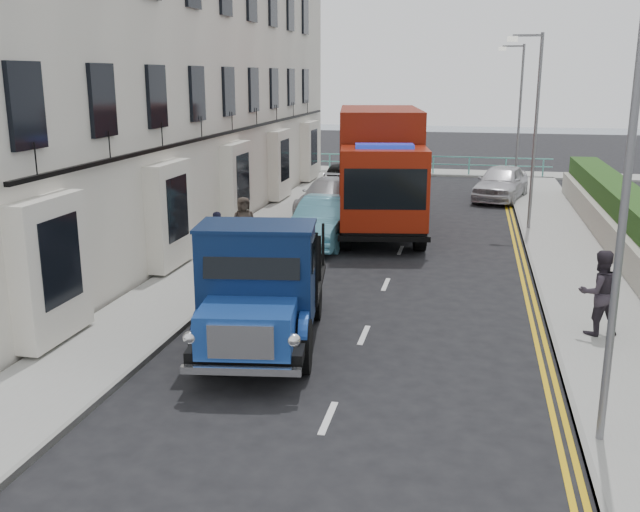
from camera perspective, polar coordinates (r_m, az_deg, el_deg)
The scene contains 20 objects.
ground at distance 14.04m, azimuth 2.29°, elevation -9.18°, with size 120.00×120.00×0.00m, color black.
pavement_west at distance 23.56m, azimuth -6.47°, elevation 0.66°, with size 2.40×38.00×0.12m, color gray.
pavement_east at distance 22.61m, azimuth 19.68°, elevation -0.69°, with size 2.60×38.00×0.12m, color gray.
promenade at distance 42.11m, azimuth 9.08°, elevation 6.62°, with size 30.00×2.50×0.12m, color gray.
sea_plane at distance 72.94m, azimuth 10.47°, elevation 9.72°, with size 120.00×120.00×0.00m, color slate.
terrace_west at distance 28.24m, azimuth -12.84°, elevation 17.19°, with size 6.31×30.20×14.25m.
seafront_railing at distance 41.25m, azimuth 9.04°, elevation 7.19°, with size 13.00×0.08×1.11m.
lamp_near at distance 11.00m, azimuth 22.66°, elevation 4.86°, with size 1.23×0.18×7.00m.
lamp_mid at distance 26.82m, azimuth 16.65°, elevation 10.34°, with size 1.23×0.18×7.00m.
lamp_far at distance 36.78m, azimuth 15.51°, elevation 11.35°, with size 1.23×0.18×7.00m.
bedford_lorry at distance 14.53m, azimuth -4.91°, elevation -3.14°, with size 3.03×5.96×2.71m.
red_lorry at distance 26.31m, azimuth 4.80°, elevation 7.15°, with size 4.16×8.68×4.36m.
parked_car_front at distance 16.32m, azimuth -5.41°, elevation -2.88°, with size 1.85×4.60×1.57m, color black.
parked_car_mid at distance 24.13m, azimuth 0.46°, elevation 2.83°, with size 1.65×4.74×1.56m, color #64BAD7.
parked_car_rear at distance 29.61m, azimuth 0.69°, elevation 4.82°, with size 1.96×4.82×1.40m, color #B8BABE.
seafront_car_left at distance 38.08m, azimuth 3.76°, elevation 7.02°, with size 2.51×5.45×1.51m, color black.
seafront_car_right at distance 33.71m, azimuth 14.30°, elevation 5.72°, with size 1.88×4.68×1.59m, color silver.
pedestrian_east_far at distance 16.43m, azimuth 21.44°, elevation -2.73°, with size 0.91×0.71×1.87m, color #312A33.
pedestrian_west_near at distance 20.15m, azimuth -8.12°, elevation 1.04°, with size 1.05×0.44×1.78m, color #1B1B30.
pedestrian_west_far at distance 22.98m, azimuth -6.11°, elevation 2.63°, with size 0.83×0.54×1.69m, color #372E27.
Camera 1 is at (2.14, -12.69, 5.60)m, focal length 40.00 mm.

